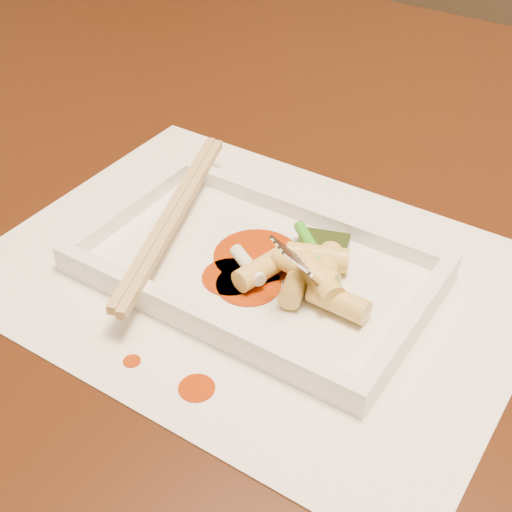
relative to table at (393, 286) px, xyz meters
The scene contains 25 objects.
table is the anchor object (origin of this frame).
placemat 0.20m from the table, 108.55° to the right, with size 0.40×0.30×0.00m, color white.
sauce_splatter_a 0.29m from the table, 94.90° to the right, with size 0.02×0.02×0.00m, color #9B2D04.
sauce_splatter_b 0.31m from the table, 104.74° to the right, with size 0.01×0.01×0.00m, color #9B2D04.
plate_base 0.20m from the table, 108.55° to the right, with size 0.26×0.16×0.01m, color white.
plate_rim_far 0.15m from the table, 122.05° to the right, with size 0.26×0.01×0.01m, color white.
plate_rim_near 0.27m from the table, 102.91° to the right, with size 0.26×0.01×0.01m, color white.
plate_rim_left 0.27m from the table, 138.06° to the right, with size 0.01×0.14×0.01m, color white.
plate_rim_right 0.21m from the table, 66.16° to the right, with size 0.01×0.14×0.01m, color white.
veg_piece 0.17m from the table, 98.81° to the right, with size 0.04×0.03×0.01m, color black.
scallion_white 0.22m from the table, 106.54° to the right, with size 0.01×0.01×0.04m, color #EAEACC.
scallion_green 0.19m from the table, 94.72° to the right, with size 0.01×0.01×0.09m, color #278D16.
chopstick_a 0.25m from the table, 130.35° to the right, with size 0.01×0.23×0.01m, color tan.
chopstick_b 0.24m from the table, 128.64° to the right, with size 0.01×0.23×0.01m, color tan.
fork 0.23m from the table, 83.36° to the right, with size 0.09×0.10×0.14m, color silver, non-canonical shape.
sauce_blob_0 0.22m from the table, 104.41° to the right, with size 0.05×0.05×0.00m, color #9B2D04.
sauce_blob_1 0.20m from the table, 111.71° to the right, with size 0.07×0.07×0.00m, color #9B2D04.
sauce_blob_2 0.22m from the table, 108.85° to the right, with size 0.04×0.04×0.00m, color #9B2D04.
rice_cake_0 0.21m from the table, 94.52° to the right, with size 0.02×0.02×0.04m, color #E3CD6A.
rice_cake_1 0.19m from the table, 90.72° to the right, with size 0.02×0.02×0.05m, color #E3CD6A.
rice_cake_2 0.21m from the table, 89.68° to the right, with size 0.02×0.02×0.05m, color #E3CD6A.
rice_cake_3 0.21m from the table, 103.68° to the right, with size 0.02×0.02×0.04m, color #E3CD6A.
rice_cake_4 0.18m from the table, 95.85° to the right, with size 0.02×0.02×0.05m, color #E3CD6A.
rice_cake_5 0.20m from the table, 94.10° to the right, with size 0.02×0.02×0.05m, color #E3CD6A.
rice_cake_6 0.21m from the table, 82.61° to the right, with size 0.02×0.02×0.04m, color #E3CD6A.
Camera 1 is at (0.17, -0.51, 1.10)m, focal length 50.00 mm.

